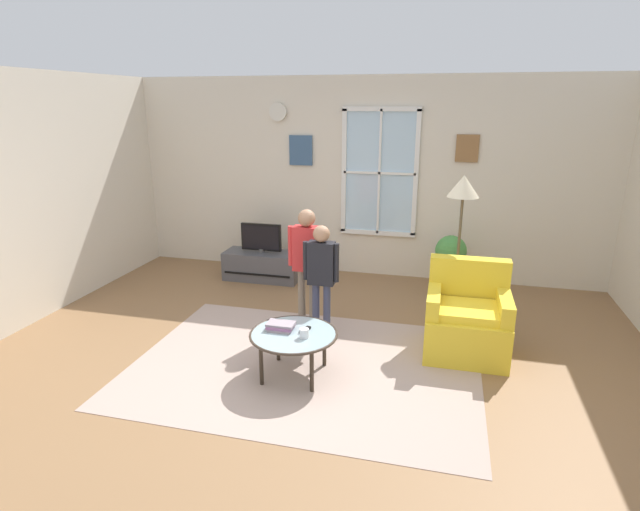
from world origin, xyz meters
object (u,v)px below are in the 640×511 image
Objects in this scene: book_stack at (281,326)px; floor_lamp at (462,202)px; remote_near_books at (305,330)px; potted_plant_by_window at (450,256)px; person_black_shirt at (321,270)px; tv_stand at (262,266)px; television at (261,237)px; person_red_shirt at (307,256)px; armchair at (467,320)px; cup at (304,333)px; coffee_table at (294,336)px.

book_stack is 0.15× the size of floor_lamp.
remote_near_books is 0.19× the size of potted_plant_by_window.
floor_lamp is at bearing 28.71° from person_black_shirt.
person_black_shirt is (1.22, -1.58, 0.56)m from tv_stand.
television is 2.58m from remote_near_books.
floor_lamp is at bearing 17.58° from person_red_shirt.
armchair is 0.54× the size of floor_lamp.
person_black_shirt is at bearing -52.35° from tv_stand.
armchair is 1.59m from remote_near_books.
floor_lamp is (0.06, -1.02, 0.88)m from potted_plant_by_window.
person_red_shirt reaches higher than remote_near_books.
television reaches higher than book_stack.
tv_stand is at bearing 118.11° from cup.
television is 2.47m from potted_plant_by_window.
cup is 0.85m from person_black_shirt.
cup is 2.79m from potted_plant_by_window.
person_black_shirt is (0.20, 0.69, 0.31)m from book_stack.
television is 2.60m from coffee_table.
person_black_shirt is at bearing 91.73° from remote_near_books.
person_black_shirt is (-1.41, -0.10, 0.42)m from armchair.
remote_near_books is 0.11× the size of person_red_shirt.
book_stack is at bearing -120.77° from potted_plant_by_window.
armchair reaches higher than television.
person_black_shirt is 0.74× the size of floor_lamp.
television is 2.01m from person_black_shirt.
coffee_table is at bearing -95.00° from person_black_shirt.
book_stack is 0.78m from person_black_shirt.
floor_lamp reaches higher than person_black_shirt.
floor_lamp is at bearing -19.05° from television.
person_red_shirt is at bearing 104.13° from cup.
tv_stand is at bearing 160.89° from floor_lamp.
tv_stand is 2.59m from remote_near_books.
cup reaches higher than book_stack.
television is 3.93× the size of remote_near_books.
person_black_shirt is 2.15m from potted_plant_by_window.
television is (0.00, -0.00, 0.40)m from tv_stand.
person_black_shirt is (-0.05, 0.79, 0.30)m from cup.
potted_plant_by_window is (-0.17, 1.63, 0.15)m from armchair.
person_black_shirt is at bearing 85.00° from coffee_table.
floor_lamp is (1.30, 0.71, 0.61)m from person_black_shirt.
coffee_table is 1.07m from person_red_shirt.
remote_near_books is 0.12× the size of person_black_shirt.
tv_stand is 1.39× the size of potted_plant_by_window.
cup is at bearing -115.36° from potted_plant_by_window.
book_stack is at bearing -89.05° from person_red_shirt.
tv_stand is 2.08m from person_black_shirt.
tv_stand is at bearing 114.33° from book_stack.
floor_lamp reaches higher than coffee_table.
floor_lamp reaches higher than cup.
book_stack is at bearing -153.98° from armchair.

